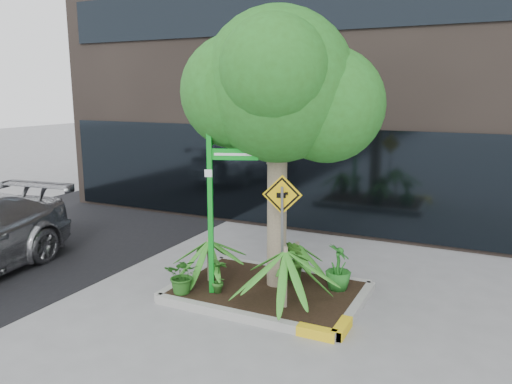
% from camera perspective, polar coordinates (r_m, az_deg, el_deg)
% --- Properties ---
extents(ground, '(80.00, 80.00, 0.00)m').
position_cam_1_polar(ground, '(8.96, -0.65, -12.21)').
color(ground, gray).
rests_on(ground, ground).
extents(planter, '(3.35, 2.36, 0.15)m').
position_cam_1_polar(planter, '(9.06, 1.47, -11.24)').
color(planter, '#9E9E99').
rests_on(planter, ground).
extents(tree, '(3.37, 2.99, 5.05)m').
position_cam_1_polar(tree, '(8.60, 2.57, 12.06)').
color(tree, gray).
rests_on(tree, ground).
extents(palm_front, '(1.14, 1.14, 1.27)m').
position_cam_1_polar(palm_front, '(8.01, 3.41, -6.75)').
color(palm_front, gray).
rests_on(palm_front, ground).
extents(palm_left, '(0.92, 0.92, 1.03)m').
position_cam_1_polar(palm_left, '(9.19, -5.43, -5.56)').
color(palm_left, gray).
rests_on(palm_left, ground).
extents(palm_back, '(0.80, 0.80, 0.89)m').
position_cam_1_polar(palm_back, '(9.29, 4.74, -6.01)').
color(palm_back, gray).
rests_on(palm_back, ground).
extents(shrub_a, '(0.77, 0.77, 0.65)m').
position_cam_1_polar(shrub_a, '(8.83, -8.35, -9.37)').
color(shrub_a, '#215819').
rests_on(shrub_a, planter).
extents(shrub_b, '(0.60, 0.60, 0.81)m').
position_cam_1_polar(shrub_b, '(8.99, 9.40, -8.48)').
color(shrub_b, '#206B20').
rests_on(shrub_b, planter).
extents(shrub_c, '(0.37, 0.37, 0.65)m').
position_cam_1_polar(shrub_c, '(8.78, -4.34, -9.41)').
color(shrub_c, '#2A661F').
rests_on(shrub_c, planter).
extents(shrub_d, '(0.60, 0.60, 0.77)m').
position_cam_1_polar(shrub_d, '(9.31, 4.52, -7.77)').
color(shrub_d, '#30691E').
rests_on(shrub_d, planter).
extents(street_sign_post, '(1.06, 0.83, 2.95)m').
position_cam_1_polar(street_sign_post, '(8.47, -4.80, -0.69)').
color(street_sign_post, '#0E9A1F').
rests_on(street_sign_post, ground).
extents(cattle_sign, '(0.63, 0.28, 2.12)m').
position_cam_1_polar(cattle_sign, '(8.19, 3.01, -2.78)').
color(cattle_sign, slate).
rests_on(cattle_sign, ground).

